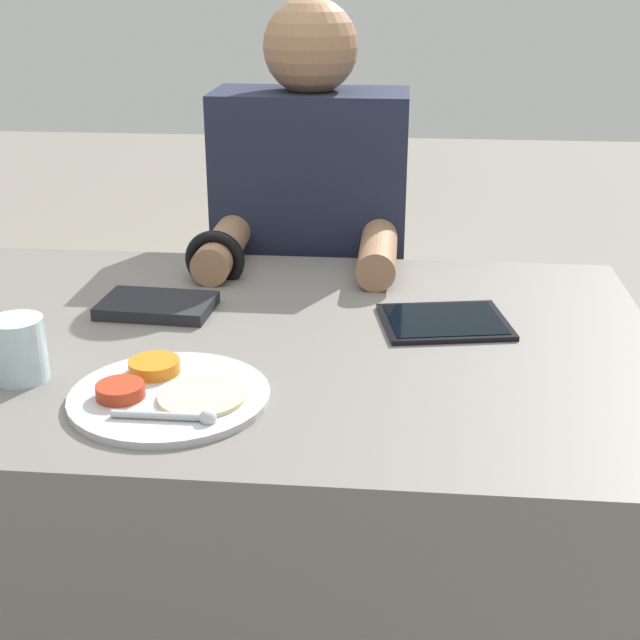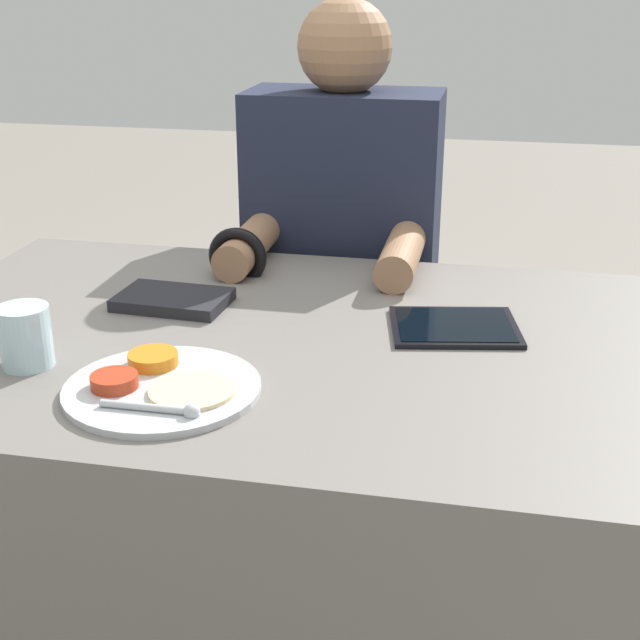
% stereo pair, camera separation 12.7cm
% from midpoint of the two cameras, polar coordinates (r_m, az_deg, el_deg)
% --- Properties ---
extents(dining_table, '(1.21, 0.82, 0.77)m').
position_cam_midpoint_polar(dining_table, '(1.56, -5.71, -14.32)').
color(dining_table, slate).
rests_on(dining_table, ground_plane).
extents(thali_tray, '(0.26, 0.26, 0.03)m').
position_cam_midpoint_polar(thali_tray, '(1.20, -12.77, -4.68)').
color(thali_tray, '#B7BABF').
rests_on(thali_tray, dining_table).
extents(red_notebook, '(0.19, 0.13, 0.02)m').
position_cam_midpoint_polar(red_notebook, '(1.50, -12.78, 0.80)').
color(red_notebook, silver).
rests_on(red_notebook, dining_table).
extents(tablet_device, '(0.22, 0.19, 0.01)m').
position_cam_midpoint_polar(tablet_device, '(1.42, 5.44, -0.15)').
color(tablet_device, black).
rests_on(tablet_device, dining_table).
extents(person_diner, '(0.40, 0.44, 1.25)m').
position_cam_midpoint_polar(person_diner, '(1.93, -2.46, 0.02)').
color(person_diner, black).
rests_on(person_diner, ground_plane).
extents(drinking_glass, '(0.07, 0.07, 0.09)m').
position_cam_midpoint_polar(drinking_glass, '(1.30, -21.41, -1.81)').
color(drinking_glass, silver).
rests_on(drinking_glass, dining_table).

